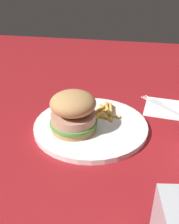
{
  "coord_description": "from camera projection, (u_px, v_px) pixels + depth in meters",
  "views": [
    {
      "loc": [
        0.49,
        0.09,
        0.33
      ],
      "look_at": [
        -0.01,
        -0.0,
        0.04
      ],
      "focal_mm": 41.98,
      "sensor_mm": 36.0,
      "label": 1
    }
  ],
  "objects": [
    {
      "name": "fries_pile",
      "position": [
        104.0,
        112.0,
        0.64
      ],
      "size": [
        0.1,
        0.08,
        0.01
      ],
      "color": "#E5B251",
      "rests_on": "plate"
    },
    {
      "name": "ground_plane",
      "position": [
        90.0,
        131.0,
        0.6
      ],
      "size": [
        1.6,
        1.6,
        0.0
      ],
      "primitive_type": "plane",
      "color": "maroon"
    },
    {
      "name": "plate",
      "position": [
        90.0,
        126.0,
        0.6
      ],
      "size": [
        0.26,
        0.26,
        0.01
      ],
      "primitive_type": "cylinder",
      "color": "white",
      "rests_on": "ground_plane"
    },
    {
      "name": "napkin",
      "position": [
        166.0,
        108.0,
        0.69
      ],
      "size": [
        0.12,
        0.12,
        0.0
      ],
      "primitive_type": "cube",
      "rotation": [
        0.0,
        0.0,
        -0.11
      ],
      "color": "white",
      "rests_on": "ground_plane"
    },
    {
      "name": "sandwich",
      "position": [
        73.0,
        112.0,
        0.56
      ],
      "size": [
        0.1,
        0.1,
        0.09
      ],
      "color": "tan",
      "rests_on": "plate"
    },
    {
      "name": "fork",
      "position": [
        166.0,
        107.0,
        0.69
      ],
      "size": [
        0.14,
        0.13,
        0.0
      ],
      "color": "silver",
      "rests_on": "napkin"
    }
  ]
}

